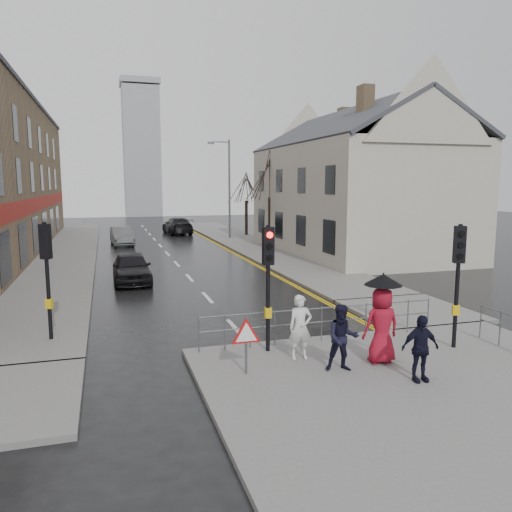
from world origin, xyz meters
TOP-DOWN VIEW (x-y plane):
  - ground at (0.00, 0.00)m, footprint 120.00×120.00m
  - near_pavement at (3.00, -3.50)m, footprint 10.00×9.00m
  - left_pavement at (-6.50, 23.00)m, footprint 4.00×44.00m
  - right_pavement at (6.50, 25.00)m, footprint 4.00×40.00m
  - pavement_bridge_right at (6.50, 3.00)m, footprint 4.00×4.20m
  - building_right_cream at (12.00, 18.00)m, footprint 9.00×16.40m
  - church_tower at (1.50, 62.00)m, footprint 5.00×5.00m
  - traffic_signal_near_left at (0.20, 0.20)m, footprint 0.28×0.27m
  - traffic_signal_near_right at (5.20, -1.00)m, footprint 0.34×0.33m
  - traffic_signal_far_left at (-5.50, 3.00)m, footprint 0.34×0.33m
  - guard_railing_front at (1.95, 0.60)m, footprint 7.14×0.04m
  - warning_sign at (-0.80, -1.21)m, footprint 0.80×0.07m
  - street_lamp at (5.82, 28.00)m, footprint 1.83×0.25m
  - tree_near at (7.50, 22.00)m, footprint 2.40×2.40m
  - tree_far at (8.00, 30.00)m, footprint 2.40×2.40m
  - pedestrian_a at (0.81, -0.61)m, footprint 0.64×0.45m
  - pedestrian_b at (1.46, -1.68)m, footprint 0.92×0.80m
  - pedestrian_with_umbrella at (2.65, -1.45)m, footprint 0.96×0.96m
  - pedestrian_d at (2.86, -2.77)m, footprint 0.93×0.45m
  - car_parked at (-2.77, 11.63)m, footprint 1.70×4.21m
  - car_mid at (-2.71, 26.54)m, footprint 1.77×4.29m
  - car_far at (2.50, 33.95)m, footprint 2.47×5.35m

SIDE VIEW (x-z plane):
  - ground at x=0.00m, z-range 0.00..0.00m
  - near_pavement at x=3.00m, z-range 0.00..0.14m
  - left_pavement at x=-6.50m, z-range 0.00..0.14m
  - right_pavement at x=6.50m, z-range 0.00..0.14m
  - pavement_bridge_right at x=6.50m, z-range 0.00..0.14m
  - car_mid at x=-2.71m, z-range 0.00..1.38m
  - car_parked at x=-2.77m, z-range 0.00..1.43m
  - car_far at x=2.50m, z-range 0.00..1.52m
  - guard_railing_front at x=1.95m, z-range 0.36..1.36m
  - pedestrian_d at x=2.86m, z-range 0.14..1.68m
  - pedestrian_b at x=1.46m, z-range 0.14..1.76m
  - pedestrian_a at x=0.81m, z-range 0.14..1.80m
  - warning_sign at x=-0.80m, z-range 0.37..1.72m
  - pedestrian_with_umbrella at x=2.65m, z-range 0.19..2.45m
  - traffic_signal_near_left at x=0.20m, z-range 0.76..4.16m
  - traffic_signal_near_right at x=5.20m, z-range 0.76..4.16m
  - traffic_signal_far_left at x=-5.50m, z-range 0.76..4.16m
  - tree_far at x=8.00m, z-range 1.60..7.24m
  - street_lamp at x=5.82m, z-range 0.71..8.71m
  - building_right_cream at x=12.00m, z-range -0.27..9.83m
  - tree_near at x=7.50m, z-range 1.85..8.43m
  - church_tower at x=1.50m, z-range 0.00..18.00m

